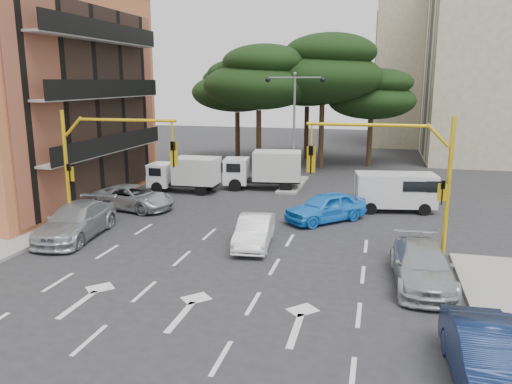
% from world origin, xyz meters
% --- Properties ---
extents(ground, '(120.00, 120.00, 0.00)m').
position_xyz_m(ground, '(0.00, 0.00, 0.00)').
color(ground, '#28282B').
rests_on(ground, ground).
extents(median_strip, '(1.40, 6.00, 0.15)m').
position_xyz_m(median_strip, '(0.00, 16.00, 0.07)').
color(median_strip, gray).
rests_on(median_strip, ground).
extents(apartment_beige_far, '(16.20, 12.15, 16.70)m').
position_xyz_m(apartment_beige_far, '(12.95, 44.00, 8.35)').
color(apartment_beige_far, tan).
rests_on(apartment_beige_far, ground).
extents(pine_left_near, '(9.15, 9.15, 10.23)m').
position_xyz_m(pine_left_near, '(-3.94, 21.96, 7.60)').
color(pine_left_near, '#382616').
rests_on(pine_left_near, ground).
extents(pine_center, '(9.98, 9.98, 11.16)m').
position_xyz_m(pine_center, '(1.06, 23.96, 8.30)').
color(pine_center, '#382616').
rests_on(pine_center, ground).
extents(pine_left_far, '(8.32, 8.32, 9.30)m').
position_xyz_m(pine_left_far, '(-6.94, 25.96, 6.91)').
color(pine_left_far, '#382616').
rests_on(pine_left_far, ground).
extents(pine_right, '(7.49, 7.49, 8.37)m').
position_xyz_m(pine_right, '(5.06, 25.96, 6.22)').
color(pine_right, '#382616').
rests_on(pine_right, ground).
extents(pine_back, '(9.15, 9.15, 10.23)m').
position_xyz_m(pine_back, '(-0.94, 28.96, 7.60)').
color(pine_back, '#382616').
rests_on(pine_back, ground).
extents(signal_mast_right, '(5.79, 0.37, 6.00)m').
position_xyz_m(signal_mast_right, '(6.80, 1.99, 3.88)').
color(signal_mast_right, yellow).
rests_on(signal_mast_right, ground).
extents(signal_mast_left, '(5.79, 0.37, 6.00)m').
position_xyz_m(signal_mast_left, '(-6.80, 1.99, 3.88)').
color(signal_mast_left, yellow).
rests_on(signal_mast_left, ground).
extents(street_lamp_center, '(4.16, 0.36, 7.77)m').
position_xyz_m(street_lamp_center, '(0.00, 16.00, 5.43)').
color(street_lamp_center, slate).
rests_on(street_lamp_center, median_strip).
extents(car_white_hatch, '(1.85, 4.26, 1.36)m').
position_xyz_m(car_white_hatch, '(0.57, 2.37, 0.68)').
color(car_white_hatch, white).
rests_on(car_white_hatch, ground).
extents(car_blue_compact, '(4.56, 4.52, 1.56)m').
position_xyz_m(car_blue_compact, '(3.26, 7.20, 0.78)').
color(car_blue_compact, '#1B7EE4').
rests_on(car_blue_compact, ground).
extents(car_silver_wagon, '(2.81, 5.72, 1.60)m').
position_xyz_m(car_silver_wagon, '(-8.00, 1.53, 0.80)').
color(car_silver_wagon, '#A1A4A9').
rests_on(car_silver_wagon, ground).
extents(car_silver_cross_a, '(5.41, 3.31, 1.40)m').
position_xyz_m(car_silver_cross_a, '(-7.92, 7.11, 0.70)').
color(car_silver_cross_a, '#A3A7AB').
rests_on(car_silver_cross_a, ground).
extents(car_navy_parked, '(1.89, 4.75, 1.54)m').
position_xyz_m(car_navy_parked, '(8.70, -6.74, 0.77)').
color(car_navy_parked, '#0B183B').
rests_on(car_navy_parked, ground).
extents(car_silver_parked, '(2.34, 5.14, 1.46)m').
position_xyz_m(car_silver_parked, '(7.60, -0.43, 0.73)').
color(car_silver_parked, '#A2A5AA').
rests_on(car_silver_parked, ground).
extents(van_white, '(4.71, 2.72, 2.22)m').
position_xyz_m(van_white, '(6.87, 10.40, 1.11)').
color(van_white, silver).
rests_on(van_white, ground).
extents(box_truck_a, '(4.83, 2.10, 2.36)m').
position_xyz_m(box_truck_a, '(-6.76, 12.22, 1.18)').
color(box_truck_a, white).
rests_on(box_truck_a, ground).
extents(box_truck_b, '(5.61, 2.96, 2.63)m').
position_xyz_m(box_truck_b, '(-1.83, 14.39, 1.32)').
color(box_truck_b, silver).
rests_on(box_truck_b, ground).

